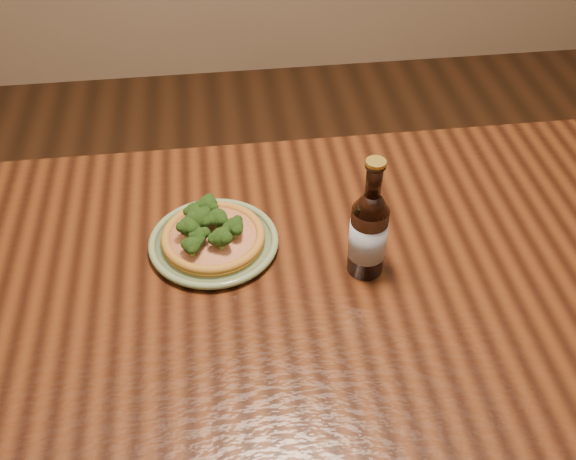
{
  "coord_description": "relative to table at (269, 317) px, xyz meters",
  "views": [
    {
      "loc": [
        -0.07,
        -0.75,
        1.66
      ],
      "look_at": [
        0.05,
        0.16,
        0.82
      ],
      "focal_mm": 42.0,
      "sensor_mm": 36.0,
      "label": 1
    }
  ],
  "objects": [
    {
      "name": "beer_bottle",
      "position": [
        0.18,
        0.02,
        0.19
      ],
      "size": [
        0.07,
        0.07,
        0.25
      ],
      "rotation": [
        0.0,
        0.0,
        0.33
      ],
      "color": "black",
      "rests_on": "table"
    },
    {
      "name": "plate",
      "position": [
        -0.09,
        0.11,
        0.1
      ],
      "size": [
        0.25,
        0.25,
        0.02
      ],
      "rotation": [
        0.0,
        0.0,
        -0.29
      ],
      "color": "#647B54",
      "rests_on": "table"
    },
    {
      "name": "table",
      "position": [
        0.0,
        0.0,
        0.0
      ],
      "size": [
        1.6,
        0.9,
        0.75
      ],
      "color": "#411F0D",
      "rests_on": "ground"
    },
    {
      "name": "pizza",
      "position": [
        -0.1,
        0.11,
        0.12
      ],
      "size": [
        0.2,
        0.2,
        0.07
      ],
      "rotation": [
        0.0,
        0.0,
        0.25
      ],
      "color": "#A27124",
      "rests_on": "plate"
    }
  ]
}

